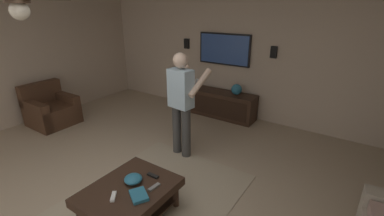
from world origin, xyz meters
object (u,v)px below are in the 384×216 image
(tv, at_px, (224,49))
(remote_grey, at_px, (154,187))
(person_standing, at_px, (182,100))
(ceiling_fan, at_px, (18,2))
(coffee_table, at_px, (130,196))
(remote_white, at_px, (113,196))
(book, at_px, (139,195))
(media_console, at_px, (217,103))
(wall_speaker_right, at_px, (187,44))
(remote_black, at_px, (153,176))
(vase_round, at_px, (237,89))
(wall_speaker_left, at_px, (274,52))
(bowl, at_px, (133,179))
(armchair, at_px, (51,111))

(tv, xyz_separation_m, remote_grey, (-3.27, -0.90, -0.99))
(person_standing, distance_m, ceiling_fan, 2.33)
(coffee_table, relative_size, ceiling_fan, 0.86)
(remote_white, distance_m, book, 0.26)
(coffee_table, bearing_deg, book, -101.80)
(media_console, relative_size, ceiling_fan, 1.47)
(wall_speaker_right, bearing_deg, remote_black, -151.42)
(vase_round, distance_m, wall_speaker_right, 1.63)
(media_console, distance_m, ceiling_fan, 4.12)
(tv, relative_size, remote_white, 7.70)
(wall_speaker_left, bearing_deg, wall_speaker_right, 90.00)
(tv, xyz_separation_m, remote_white, (-3.62, -0.65, -0.99))
(tv, xyz_separation_m, wall_speaker_right, (0.01, 0.97, 0.04))
(wall_speaker_right, bearing_deg, coffee_table, -154.67)
(remote_grey, height_order, vase_round, vase_round)
(book, height_order, wall_speaker_left, wall_speaker_left)
(media_console, height_order, person_standing, person_standing)
(coffee_table, bearing_deg, wall_speaker_right, 25.33)
(ceiling_fan, bearing_deg, media_console, 0.06)
(bowl, bearing_deg, media_console, 11.63)
(book, relative_size, vase_round, 1.00)
(wall_speaker_right, bearing_deg, bowl, -154.39)
(bowl, bearing_deg, person_standing, 12.64)
(armchair, relative_size, remote_white, 5.47)
(armchair, xyz_separation_m, remote_grey, (-0.78, -3.46, 0.13))
(tv, relative_size, person_standing, 0.70)
(armchair, height_order, ceiling_fan, ceiling_fan)
(tv, distance_m, wall_speaker_right, 0.97)
(media_console, bearing_deg, book, 14.90)
(wall_speaker_right, bearing_deg, book, -152.35)
(media_console, height_order, wall_speaker_left, wall_speaker_left)
(remote_grey, bearing_deg, remote_black, 50.89)
(armchair, distance_m, coffee_table, 3.36)
(remote_black, bearing_deg, vase_round, -83.99)
(armchair, distance_m, book, 3.56)
(remote_white, xyz_separation_m, wall_speaker_right, (3.64, 1.61, 1.04))
(remote_black, relative_size, wall_speaker_right, 0.68)
(remote_white, height_order, wall_speaker_left, wall_speaker_left)
(bowl, xyz_separation_m, wall_speaker_left, (3.34, -0.40, 0.99))
(remote_white, height_order, remote_black, same)
(media_console, xyz_separation_m, remote_white, (-3.38, -0.65, 0.14))
(coffee_table, relative_size, wall_speaker_right, 4.55)
(remote_grey, xyz_separation_m, ceiling_fan, (-0.56, 0.89, 1.87))
(remote_black, distance_m, book, 0.36)
(remote_grey, xyz_separation_m, wall_speaker_right, (3.29, 1.86, 1.04))
(wall_speaker_left, distance_m, wall_speaker_right, 2.01)
(tv, bearing_deg, remote_black, 13.38)
(remote_white, relative_size, remote_black, 1.00)
(media_console, xyz_separation_m, remote_black, (-2.88, -0.74, 0.14))
(media_console, relative_size, vase_round, 7.73)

